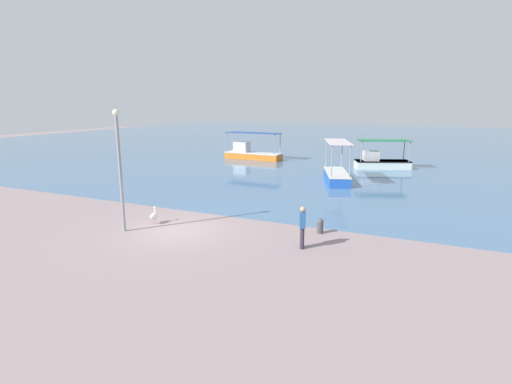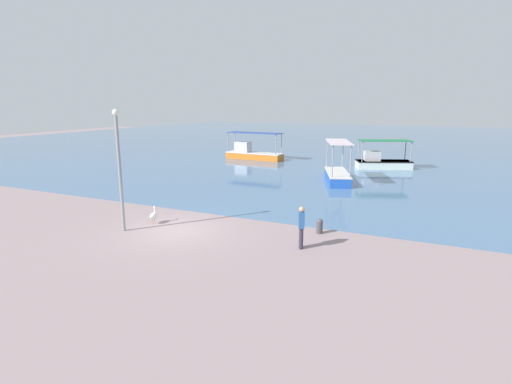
% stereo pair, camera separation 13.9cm
% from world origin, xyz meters
% --- Properties ---
extents(ground, '(120.00, 120.00, 0.00)m').
position_xyz_m(ground, '(0.00, 0.00, 0.00)').
color(ground, gray).
extents(harbor_water, '(110.00, 90.00, 0.00)m').
position_xyz_m(harbor_water, '(0.00, 48.00, 0.00)').
color(harbor_water, '#4E749E').
rests_on(harbor_water, ground).
extents(fishing_boat_center, '(5.96, 1.94, 2.67)m').
position_xyz_m(fishing_boat_center, '(-6.94, 22.41, 0.65)').
color(fishing_boat_center, orange).
rests_on(fishing_boat_center, harbor_water).
extents(fishing_boat_near_right, '(3.05, 5.17, 2.91)m').
position_xyz_m(fishing_boat_near_right, '(3.73, 14.28, 0.56)').
color(fishing_boat_near_right, blue).
rests_on(fishing_boat_near_right, harbor_water).
extents(fishing_boat_outer, '(4.92, 3.38, 2.46)m').
position_xyz_m(fishing_boat_outer, '(5.81, 21.72, 0.61)').
color(fishing_boat_outer, white).
rests_on(fishing_boat_outer, harbor_water).
extents(pelican, '(0.41, 0.80, 0.80)m').
position_xyz_m(pelican, '(-1.70, 0.47, 0.38)').
color(pelican, '#E0997A').
rests_on(pelican, ground).
extents(lamp_post, '(0.28, 0.28, 5.35)m').
position_xyz_m(lamp_post, '(-2.18, -0.99, 3.03)').
color(lamp_post, gray).
rests_on(lamp_post, ground).
extents(mooring_bollard, '(0.30, 0.30, 0.68)m').
position_xyz_m(mooring_bollard, '(5.85, 2.34, 0.36)').
color(mooring_bollard, '#47474C').
rests_on(mooring_bollard, ground).
extents(fisherman_standing, '(0.35, 0.45, 1.69)m').
position_xyz_m(fisherman_standing, '(5.71, 0.26, 0.91)').
color(fisherman_standing, '#342D3E').
rests_on(fisherman_standing, ground).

